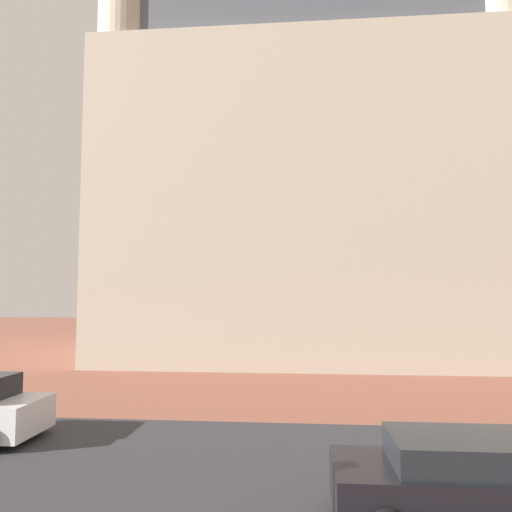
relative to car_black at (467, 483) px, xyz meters
name	(u,v)px	position (x,y,z in m)	size (l,w,h in m)	color
ground_plane	(266,460)	(-3.34, 2.77, -0.68)	(120.00, 120.00, 0.00)	brown
street_asphalt_strip	(262,478)	(-3.34, 1.78, -0.68)	(120.00, 8.08, 0.00)	#2D2D33
landmark_building	(308,185)	(-1.99, 21.87, 9.78)	(22.46, 15.98, 33.82)	#B2A893
car_black	(467,483)	(0.00, 0.00, 0.00)	(4.14, 1.98, 1.40)	black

